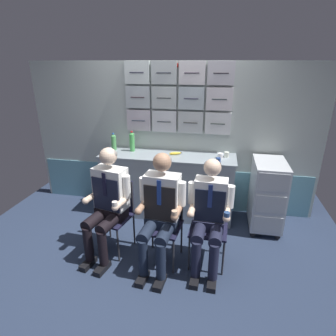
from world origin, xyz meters
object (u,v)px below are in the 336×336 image
folding_chair_left (116,207)px  crew_member_left (107,199)px  paper_cup_tan (218,160)px  snack_banana (175,153)px  crew_member_center (160,208)px  folding_chair_right (210,217)px  crew_member_right (209,213)px  service_trolley (267,193)px  folding_chair_center (165,216)px  sparkling_bottle_green (132,142)px

folding_chair_left → crew_member_left: bearing=-101.7°
paper_cup_tan → snack_banana: 0.63m
crew_member_center → folding_chair_right: crew_member_center is taller
folding_chair_left → crew_member_center: bearing=-22.1°
crew_member_right → paper_cup_tan: crew_member_right is taller
crew_member_center → service_trolley: bearing=39.2°
folding_chair_center → sparkling_bottle_green: (-0.69, 1.04, 0.54)m
crew_member_left → snack_banana: size_ratio=7.42×
sparkling_bottle_green → paper_cup_tan: bearing=-11.7°
service_trolley → sparkling_bottle_green: size_ratio=3.21×
service_trolley → folding_chair_left: 1.97m
service_trolley → crew_member_left: 2.07m
crew_member_left → service_trolley: bearing=26.3°
service_trolley → folding_chair_right: service_trolley is taller
crew_member_center → snack_banana: size_ratio=7.45×
sparkling_bottle_green → folding_chair_right: bearing=-39.3°
folding_chair_left → crew_member_center: (0.59, -0.24, 0.19)m
folding_chair_left → snack_banana: 1.14m
folding_chair_center → crew_member_right: crew_member_right is taller
folding_chair_center → sparkling_bottle_green: sparkling_bottle_green is taller
service_trolley → snack_banana: size_ratio=5.48×
crew_member_center → folding_chair_right: (0.51, 0.22, -0.19)m
folding_chair_center → crew_member_center: size_ratio=0.66×
folding_chair_left → sparkling_bottle_green: (-0.09, 0.96, 0.54)m
crew_member_left → crew_member_center: crew_member_center is taller
service_trolley → folding_chair_left: bearing=-157.3°
crew_member_center → sparkling_bottle_green: bearing=119.5°
service_trolley → paper_cup_tan: bearing=-175.4°
crew_member_left → snack_banana: crew_member_left is taller
crew_member_center → paper_cup_tan: size_ratio=21.24×
crew_member_right → crew_member_left: bearing=178.7°
crew_member_center → folding_chair_right: size_ratio=1.52×
folding_chair_left → crew_member_right: 1.13m
crew_member_left → folding_chair_right: 1.16m
folding_chair_left → crew_member_left: crew_member_left is taller
sparkling_bottle_green → snack_banana: size_ratio=1.70×
service_trolley → crew_member_center: crew_member_center is taller
sparkling_bottle_green → paper_cup_tan: sparkling_bottle_green is taller
crew_member_left → paper_cup_tan: crew_member_left is taller
crew_member_right → snack_banana: bearing=116.7°
service_trolley → folding_chair_center: (-1.21, -0.84, 0.01)m
folding_chair_left → crew_member_center: 0.67m
folding_chair_center → snack_banana: (-0.05, 0.99, 0.42)m
crew_member_left → sparkling_bottle_green: crew_member_left is taller
folding_chair_left → paper_cup_tan: size_ratio=13.96×
sparkling_bottle_green → folding_chair_left: bearing=-84.7°
folding_chair_center → service_trolley: bearing=34.8°
crew_member_left → paper_cup_tan: size_ratio=21.15×
service_trolley → folding_chair_center: size_ratio=1.12×
service_trolley → sparkling_bottle_green: sparkling_bottle_green is taller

